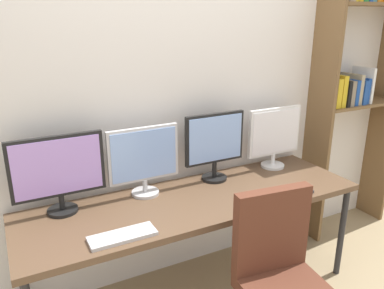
% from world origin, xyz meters
% --- Properties ---
extents(wall_back, '(4.62, 0.10, 2.60)m').
position_xyz_m(wall_back, '(0.00, 1.02, 1.30)').
color(wall_back, silver).
rests_on(wall_back, ground_plane).
extents(desk, '(2.22, 0.68, 0.74)m').
position_xyz_m(desk, '(0.00, 0.60, 0.69)').
color(desk, brown).
rests_on(desk, ground_plane).
extents(bookshelf, '(0.83, 0.28, 2.24)m').
position_xyz_m(bookshelf, '(1.60, 0.83, 1.42)').
color(bookshelf, brown).
rests_on(bookshelf, ground_plane).
extents(monitor_far_left, '(0.54, 0.18, 0.47)m').
position_xyz_m(monitor_far_left, '(-0.79, 0.81, 1.00)').
color(monitor_far_left, black).
rests_on(monitor_far_left, desk).
extents(monitor_center_left, '(0.47, 0.18, 0.45)m').
position_xyz_m(monitor_center_left, '(-0.26, 0.81, 0.99)').
color(monitor_center_left, silver).
rests_on(monitor_center_left, desk).
extents(monitor_center_right, '(0.45, 0.18, 0.48)m').
position_xyz_m(monitor_center_right, '(0.26, 0.81, 1.01)').
color(monitor_center_right, black).
rests_on(monitor_center_right, desk).
extents(monitor_far_right, '(0.46, 0.18, 0.47)m').
position_xyz_m(monitor_far_right, '(0.79, 0.81, 0.99)').
color(monitor_far_right, silver).
rests_on(monitor_far_right, desk).
extents(keyboard_left, '(0.36, 0.13, 0.02)m').
position_xyz_m(keyboard_left, '(-0.56, 0.37, 0.75)').
color(keyboard_left, silver).
rests_on(keyboard_left, desk).
extents(keyboard_right, '(0.34, 0.13, 0.02)m').
position_xyz_m(keyboard_right, '(0.56, 0.37, 0.75)').
color(keyboard_right, '#38383D').
rests_on(keyboard_right, desk).
extents(computer_mouse, '(0.06, 0.10, 0.03)m').
position_xyz_m(computer_mouse, '(0.27, 0.42, 0.76)').
color(computer_mouse, '#38383D').
rests_on(computer_mouse, desk).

